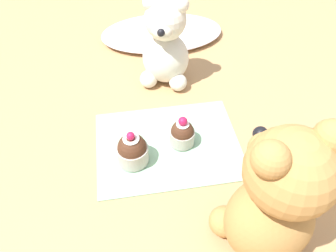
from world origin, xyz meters
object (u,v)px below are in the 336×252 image
object	(u,v)px
cupcake_near_cream_bear	(182,133)
teddy_bear_cream	(165,45)
cupcake_near_tan_bear	(132,150)
juice_glass	(332,167)
teddy_bear_tan	(274,200)

from	to	relation	value
cupcake_near_cream_bear	teddy_bear_cream	bearing A→B (deg)	90.21
cupcake_near_cream_bear	cupcake_near_tan_bear	bearing A→B (deg)	-162.53
cupcake_near_tan_bear	juice_glass	bearing A→B (deg)	-15.94
teddy_bear_tan	cupcake_near_cream_bear	xyz separation A→B (m)	(-0.08, 0.21, -0.09)
cupcake_near_tan_bear	juice_glass	world-z (taller)	cupcake_near_tan_bear
teddy_bear_tan	juice_glass	bearing A→B (deg)	-164.15
cupcake_near_cream_bear	teddy_bear_tan	bearing A→B (deg)	-69.71
cupcake_near_tan_bear	teddy_bear_tan	bearing A→B (deg)	-45.95
teddy_bear_cream	cupcake_near_cream_bear	size ratio (longest dim) A/B	3.11
juice_glass	teddy_bear_cream	bearing A→B (deg)	126.17
teddy_bear_cream	teddy_bear_tan	size ratio (longest dim) A/B	0.82
teddy_bear_cream	cupcake_near_cream_bear	distance (m)	0.21
teddy_bear_tan	juice_glass	xyz separation A→B (m)	(0.16, 0.09, -0.08)
teddy_bear_tan	juice_glass	distance (m)	0.20
teddy_bear_tan	cupcake_near_cream_bear	distance (m)	0.25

